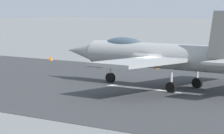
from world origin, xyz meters
name	(u,v)px	position (x,y,z in m)	size (l,w,h in m)	color
ground_plane	(144,89)	(0.00, 0.00, 0.00)	(400.00, 400.00, 0.00)	slate
runway_strip	(145,89)	(-0.02, 0.00, 0.01)	(240.00, 26.00, 0.02)	#36383A
fighter_jet	(164,55)	(-0.82, -1.21, 2.39)	(17.61, 14.69, 5.59)	#9B9D9C
crew_person	(101,60)	(12.33, -9.62, 0.78)	(0.51, 0.54, 1.56)	#1E2338
marker_cone_mid	(157,66)	(7.55, -12.13, 0.28)	(0.44, 0.44, 0.55)	orange
marker_cone_far	(51,58)	(21.53, -12.13, 0.28)	(0.44, 0.44, 0.55)	orange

